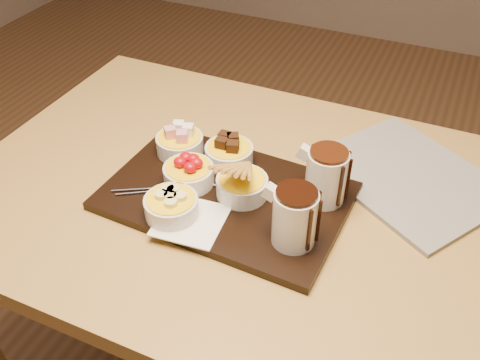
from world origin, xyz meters
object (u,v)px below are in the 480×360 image
at_px(dining_table, 256,230).
at_px(pitcher_milk_chocolate, 326,177).
at_px(serving_board, 226,196).
at_px(pitcher_dark_chocolate, 295,218).
at_px(bowl_strawberries, 189,175).
at_px(newspaper, 408,177).

distance_m(dining_table, pitcher_milk_chocolate, 0.21).
height_order(serving_board, pitcher_dark_chocolate, pitcher_dark_chocolate).
height_order(bowl_strawberries, pitcher_dark_chocolate, pitcher_dark_chocolate).
bearing_deg(dining_table, bowl_strawberries, -162.72).
relative_size(dining_table, pitcher_dark_chocolate, 11.36).
relative_size(dining_table, serving_board, 2.61).
relative_size(pitcher_dark_chocolate, newspaper, 0.30).
bearing_deg(dining_table, serving_board, -142.02).
height_order(pitcher_milk_chocolate, newspaper, pitcher_milk_chocolate).
height_order(bowl_strawberries, pitcher_milk_chocolate, pitcher_milk_chocolate).
bearing_deg(dining_table, pitcher_dark_chocolate, -43.59).
bearing_deg(newspaper, dining_table, -114.28).
relative_size(serving_board, pitcher_dark_chocolate, 4.36).
xyz_separation_m(pitcher_dark_chocolate, pitcher_milk_chocolate, (0.02, 0.13, 0.00)).
distance_m(dining_table, bowl_strawberries, 0.19).
relative_size(bowl_strawberries, newspaper, 0.29).
bearing_deg(serving_board, newspaper, 36.67).
bearing_deg(bowl_strawberries, serving_board, 0.98).
bearing_deg(bowl_strawberries, pitcher_dark_chocolate, -15.25).
height_order(pitcher_dark_chocolate, pitcher_milk_chocolate, same).
distance_m(serving_board, pitcher_dark_chocolate, 0.19).
relative_size(serving_board, bowl_strawberries, 4.60).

